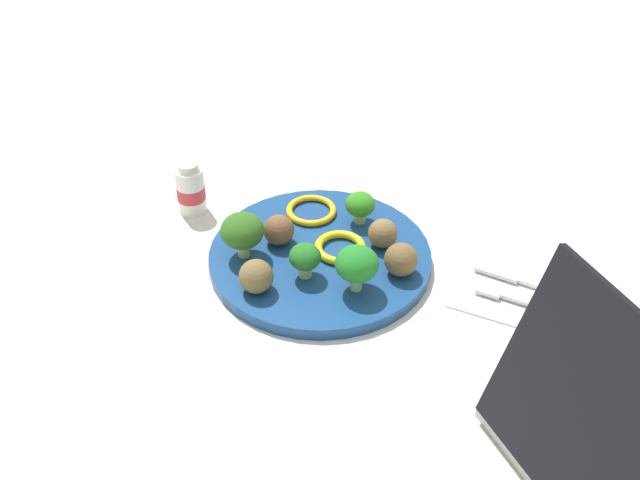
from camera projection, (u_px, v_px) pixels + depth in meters
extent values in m
plane|color=silver|center=(320.00, 262.00, 1.01)|extent=(4.00, 4.00, 0.00)
cylinder|color=navy|center=(320.00, 258.00, 1.00)|extent=(0.28, 0.28, 0.02)
cylinder|color=#A3C977|center=(244.00, 249.00, 0.99)|extent=(0.02, 0.02, 0.02)
ellipsoid|color=#2F621E|center=(242.00, 231.00, 0.97)|extent=(0.05, 0.05, 0.04)
cylinder|color=#96C77B|center=(360.00, 217.00, 1.05)|extent=(0.02, 0.02, 0.01)
ellipsoid|color=#318420|center=(360.00, 204.00, 1.03)|extent=(0.04, 0.04, 0.03)
cylinder|color=#90C36F|center=(308.00, 271.00, 0.96)|extent=(0.02, 0.02, 0.01)
ellipsoid|color=#236C23|center=(308.00, 257.00, 0.95)|extent=(0.04, 0.04, 0.03)
cylinder|color=#8CBA7D|center=(356.00, 282.00, 0.94)|extent=(0.01, 0.01, 0.02)
ellipsoid|color=#217B27|center=(357.00, 264.00, 0.92)|extent=(0.05, 0.05, 0.04)
sphere|color=brown|center=(383.00, 233.00, 1.00)|extent=(0.04, 0.04, 0.04)
sphere|color=brown|center=(279.00, 229.00, 1.00)|extent=(0.04, 0.04, 0.04)
sphere|color=brown|center=(400.00, 261.00, 0.95)|extent=(0.04, 0.04, 0.04)
sphere|color=brown|center=(256.00, 276.00, 0.93)|extent=(0.04, 0.04, 0.04)
torus|color=yellow|center=(340.00, 247.00, 1.00)|extent=(0.07, 0.07, 0.01)
torus|color=yellow|center=(311.00, 210.00, 1.06)|extent=(0.09, 0.09, 0.01)
cube|color=white|center=(529.00, 295.00, 0.96)|extent=(0.18, 0.13, 0.01)
cube|color=silver|center=(539.00, 305.00, 0.93)|extent=(0.09, 0.02, 0.01)
cube|color=silver|center=(489.00, 290.00, 0.96)|extent=(0.03, 0.02, 0.01)
cube|color=white|center=(556.00, 290.00, 0.96)|extent=(0.09, 0.02, 0.01)
cube|color=silver|center=(497.00, 272.00, 0.98)|extent=(0.06, 0.02, 0.01)
cylinder|color=white|center=(191.00, 190.00, 1.08)|extent=(0.04, 0.04, 0.07)
cylinder|color=red|center=(191.00, 192.00, 1.08)|extent=(0.04, 0.04, 0.02)
cylinder|color=silver|center=(188.00, 167.00, 1.06)|extent=(0.03, 0.03, 0.01)
cube|color=black|center=(633.00, 455.00, 0.64)|extent=(0.27, 0.27, 0.19)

